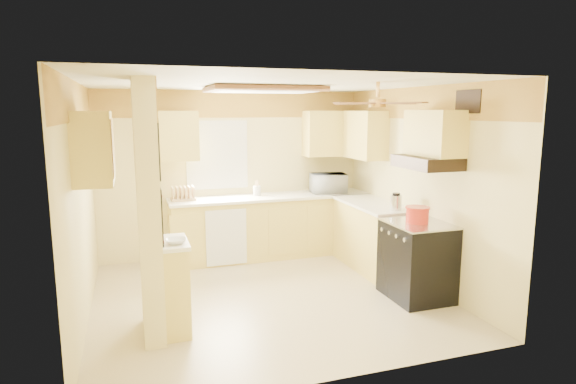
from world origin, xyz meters
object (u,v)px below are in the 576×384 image
object	(u,v)px
stove	(417,260)
bowl	(176,241)
kettle	(396,202)
microwave	(328,183)
dutch_oven	(417,214)

from	to	relation	value
stove	bowl	xyz separation A→B (m)	(-2.78, -0.12, 0.50)
stove	bowl	world-z (taller)	bowl
kettle	microwave	bearing A→B (deg)	101.46
bowl	dutch_oven	size ratio (longest dim) A/B	0.71
kettle	bowl	bearing A→B (deg)	-165.57
microwave	dutch_oven	xyz separation A→B (m)	(0.23, -2.11, -0.08)
stove	dutch_oven	xyz separation A→B (m)	(-0.01, 0.01, 0.55)
dutch_oven	stove	bearing A→B (deg)	-42.58
dutch_oven	kettle	world-z (taller)	kettle
stove	microwave	distance (m)	2.22
microwave	kettle	distance (m)	1.54
microwave	bowl	bearing A→B (deg)	51.01
bowl	kettle	size ratio (longest dim) A/B	0.90
microwave	dutch_oven	size ratio (longest dim) A/B	1.90
dutch_oven	kettle	bearing A→B (deg)	83.05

